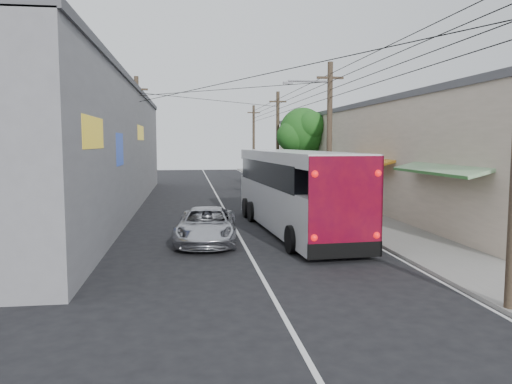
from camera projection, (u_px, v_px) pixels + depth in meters
ground at (272, 296)px, 12.71m from camera, size 120.00×120.00×0.00m
sidewalk at (318, 200)px, 33.30m from camera, size 3.00×80.00×0.12m
building_right at (372, 153)px, 35.58m from camera, size 7.09×40.00×6.25m
building_left at (76, 147)px, 28.95m from camera, size 7.20×36.00×7.25m
utility_poles at (267, 139)px, 32.77m from camera, size 11.80×45.28×8.00m
street_tree at (303, 133)px, 38.83m from camera, size 4.40×4.00×6.60m
coach_bus at (293, 190)px, 21.84m from camera, size 3.46×12.36×3.52m
jeepney at (207, 226)px, 19.32m from camera, size 2.67×5.09×1.37m
parked_suv at (298, 191)px, 30.72m from camera, size 2.87×6.28×1.78m
parked_car_mid at (277, 189)px, 33.19m from camera, size 2.38×4.85×1.59m
parked_car_far at (263, 183)px, 39.78m from camera, size 1.72×4.42×1.44m
pedestrian_near at (351, 200)px, 26.34m from camera, size 0.56×0.37×1.52m
pedestrian_far at (357, 199)px, 25.55m from camera, size 1.08×1.03×1.75m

